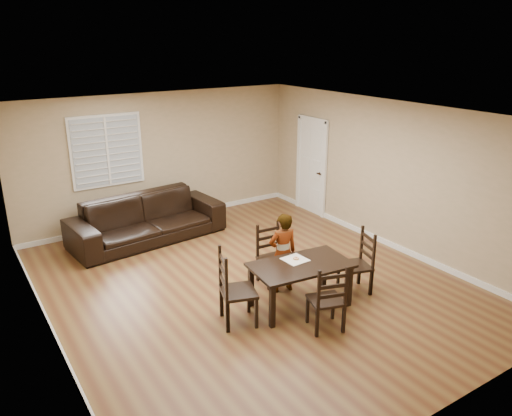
# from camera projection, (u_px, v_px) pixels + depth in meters

# --- Properties ---
(ground) EXTENTS (7.00, 7.00, 0.00)m
(ground) POSITION_uv_depth(u_px,v_px,m) (251.00, 284.00, 7.99)
(ground) COLOR brown
(ground) RESTS_ON ground
(room) EXTENTS (6.04, 7.04, 2.72)m
(room) POSITION_uv_depth(u_px,v_px,m) (246.00, 172.00, 7.55)
(room) COLOR tan
(room) RESTS_ON ground
(dining_table) EXTENTS (1.51, 0.96, 0.67)m
(dining_table) POSITION_uv_depth(u_px,v_px,m) (301.00, 270.00, 7.16)
(dining_table) COLOR black
(dining_table) RESTS_ON ground
(chair_near) EXTENTS (0.46, 0.43, 0.96)m
(chair_near) POSITION_uv_depth(u_px,v_px,m) (270.00, 255.00, 7.98)
(chair_near) COLOR black
(chair_near) RESTS_ON ground
(chair_far) EXTENTS (0.54, 0.52, 0.97)m
(chair_far) POSITION_uv_depth(u_px,v_px,m) (330.00, 303.00, 6.55)
(chair_far) COLOR black
(chair_far) RESTS_ON ground
(chair_left) EXTENTS (0.59, 0.61, 1.09)m
(chair_left) POSITION_uv_depth(u_px,v_px,m) (229.00, 291.00, 6.74)
(chair_left) COLOR black
(chair_left) RESTS_ON ground
(chair_right) EXTENTS (0.53, 0.55, 0.99)m
(chair_right) POSITION_uv_depth(u_px,v_px,m) (362.00, 263.00, 7.65)
(chair_right) COLOR black
(chair_right) RESTS_ON ground
(child) EXTENTS (0.51, 0.38, 1.27)m
(child) POSITION_uv_depth(u_px,v_px,m) (283.00, 253.00, 7.58)
(child) COLOR gray
(child) RESTS_ON ground
(napkin) EXTENTS (0.34, 0.34, 0.00)m
(napkin) POSITION_uv_depth(u_px,v_px,m) (295.00, 259.00, 7.26)
(napkin) COLOR beige
(napkin) RESTS_ON dining_table
(donut) EXTENTS (0.09, 0.09, 0.03)m
(donut) POSITION_uv_depth(u_px,v_px,m) (296.00, 258.00, 7.26)
(donut) COLOR #D5904C
(donut) RESTS_ON napkin
(sofa) EXTENTS (3.02, 1.43, 0.85)m
(sofa) POSITION_uv_depth(u_px,v_px,m) (147.00, 219.00, 9.58)
(sofa) COLOR black
(sofa) RESTS_ON ground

